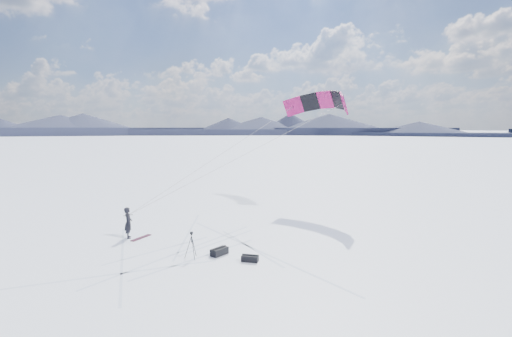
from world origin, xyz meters
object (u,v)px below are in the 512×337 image
snowboard (141,238)px  gear_bag_a (219,251)px  snowkiter (129,238)px  tripod (192,241)px  gear_bag_b (250,258)px

snowboard → gear_bag_a: (3.23, -4.64, 0.16)m
snowkiter → tripod: 5.51m
tripod → gear_bag_b: 3.00m
tripod → gear_bag_b: size_ratio=1.53×
gear_bag_a → gear_bag_b: gear_bag_a is taller
snowkiter → gear_bag_b: bearing=-137.4°
snowboard → gear_bag_b: 7.48m
gear_bag_b → gear_bag_a: bearing=162.4°
snowboard → tripod: (1.84, -4.52, 0.84)m
snowkiter → gear_bag_a: 6.30m
gear_bag_a → gear_bag_b: (1.04, -1.50, -0.02)m
snowkiter → gear_bag_b: 8.12m
snowkiter → snowboard: snowkiter is taller
tripod → gear_bag_a: size_ratio=1.30×
tripod → gear_bag_a: (1.39, -0.12, -0.68)m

